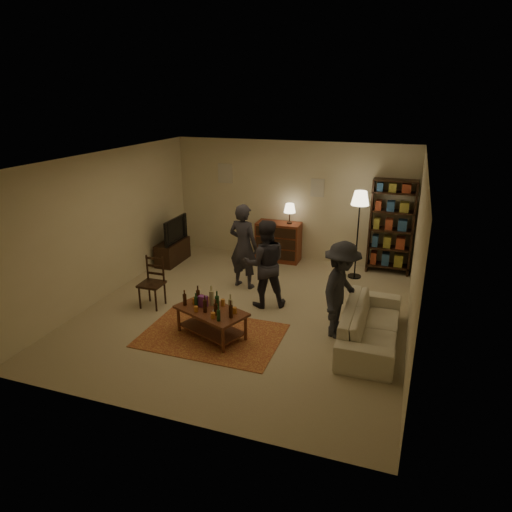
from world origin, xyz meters
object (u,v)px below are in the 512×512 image
at_px(dining_chair, 153,280).
at_px(dresser, 279,241).
at_px(floor_lamp, 360,204).
at_px(person_right, 265,264).
at_px(person_left, 243,246).
at_px(person_by_sofa, 341,290).
at_px(coffee_table, 211,313).
at_px(tv_stand, 172,246).
at_px(sofa, 371,325).
at_px(bookshelf, 391,226).

bearing_deg(dining_chair, dresser, 63.32).
bearing_deg(floor_lamp, person_right, -126.16).
bearing_deg(person_left, person_by_sofa, 158.93).
distance_m(coffee_table, person_by_sofa, 2.07).
bearing_deg(dining_chair, tv_stand, 109.47).
relative_size(tv_stand, floor_lamp, 0.57).
distance_m(dresser, sofa, 3.93).
bearing_deg(sofa, bookshelf, -0.82).
bearing_deg(dresser, sofa, -52.46).
distance_m(dresser, bookshelf, 2.50).
bearing_deg(tv_stand, coffee_table, -51.54).
xyz_separation_m(dresser, person_left, (-0.23, -1.68, 0.37)).
bearing_deg(sofa, tv_stand, 64.66).
relative_size(bookshelf, sofa, 0.97).
relative_size(sofa, person_left, 1.23).
distance_m(floor_lamp, person_by_sofa, 2.69).
bearing_deg(floor_lamp, dining_chair, -142.21).
distance_m(floor_lamp, sofa, 2.99).
height_order(tv_stand, person_by_sofa, person_by_sofa).
relative_size(sofa, person_by_sofa, 1.32).
height_order(tv_stand, person_right, person_right).
height_order(tv_stand, floor_lamp, floor_lamp).
xyz_separation_m(coffee_table, person_by_sofa, (1.91, 0.68, 0.38)).
height_order(dining_chair, tv_stand, tv_stand).
relative_size(tv_stand, person_by_sofa, 0.67).
relative_size(bookshelf, floor_lamp, 1.10).
xyz_separation_m(person_right, person_by_sofa, (1.46, -0.68, -0.02)).
height_order(bookshelf, person_right, bookshelf).
relative_size(bookshelf, person_left, 1.19).
bearing_deg(tv_stand, sofa, -25.34).
distance_m(sofa, person_right, 2.16).
height_order(coffee_table, person_right, person_right).
bearing_deg(bookshelf, tv_stand, -168.20).
xyz_separation_m(sofa, person_right, (-1.96, 0.75, 0.50)).
bearing_deg(sofa, dresser, 37.54).
xyz_separation_m(tv_stand, floor_lamp, (4.07, 0.44, 1.18)).
distance_m(dining_chair, bookshelf, 5.02).
xyz_separation_m(dining_chair, person_by_sofa, (3.37, -0.02, 0.30)).
distance_m(dining_chair, person_by_sofa, 3.39).
relative_size(dresser, person_right, 0.84).
distance_m(dresser, person_by_sofa, 3.59).
distance_m(coffee_table, bookshelf, 4.56).
bearing_deg(sofa, dining_chair, 88.69).
bearing_deg(person_right, person_left, -70.40).
xyz_separation_m(floor_lamp, sofa, (0.58, -2.64, -1.26)).
bearing_deg(bookshelf, coffee_table, -123.00).
relative_size(dining_chair, tv_stand, 0.88).
relative_size(sofa, person_right, 1.29).
distance_m(tv_stand, dresser, 2.43).
height_order(dining_chair, person_right, person_right).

